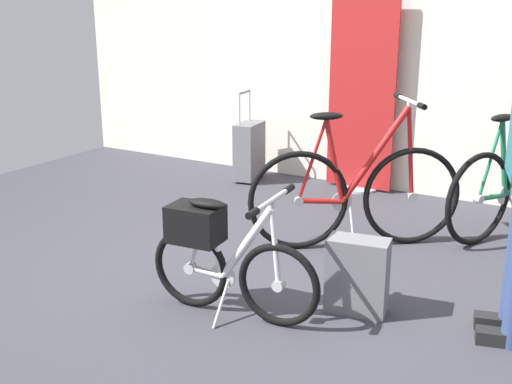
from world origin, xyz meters
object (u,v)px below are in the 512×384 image
object	(u,v)px
floor_banner_stand	(361,102)
folding_bike_foreground	(220,252)
rolling_suitcase	(249,150)
display_bike_right	(356,193)
backpack_on_floor	(357,276)

from	to	relation	value
floor_banner_stand	folding_bike_foreground	xyz separation A→B (m)	(0.25, -2.60, -0.43)
rolling_suitcase	folding_bike_foreground	bearing A→B (deg)	-62.22
floor_banner_stand	folding_bike_foreground	world-z (taller)	floor_banner_stand
floor_banner_stand	display_bike_right	bearing A→B (deg)	-69.22
folding_bike_foreground	display_bike_right	xyz separation A→B (m)	(0.25, 1.28, 0.03)
folding_bike_foreground	backpack_on_floor	world-z (taller)	folding_bike_foreground
floor_banner_stand	display_bike_right	size ratio (longest dim) A/B	1.46
display_bike_right	rolling_suitcase	distance (m)	1.84
floor_banner_stand	backpack_on_floor	size ratio (longest dim) A/B	4.14
floor_banner_stand	rolling_suitcase	xyz separation A→B (m)	(-0.99, -0.24, -0.49)
folding_bike_foreground	rolling_suitcase	size ratio (longest dim) A/B	1.17
rolling_suitcase	display_bike_right	bearing A→B (deg)	-36.00
backpack_on_floor	floor_banner_stand	bearing A→B (deg)	111.68
floor_banner_stand	backpack_on_floor	world-z (taller)	floor_banner_stand
backpack_on_floor	folding_bike_foreground	bearing A→B (deg)	-148.16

